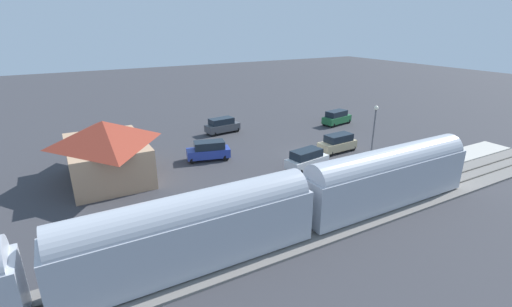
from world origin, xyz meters
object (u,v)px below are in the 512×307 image
object	(u,v)px
pedestrian_on_platform	(416,156)
light_pole_near_platform	(374,129)
pedestrian_waiting_far	(307,188)
suv_white	(307,159)
suv_tan	(338,143)
passenger_train	(192,229)
suv_charcoal	(222,125)
station_building	(106,149)
suv_green	(337,117)
suv_blue	(209,150)

from	to	relation	value
pedestrian_on_platform	light_pole_near_platform	bearing A→B (deg)	64.62
light_pole_near_platform	pedestrian_waiting_far	bearing A→B (deg)	105.13
suv_white	light_pole_near_platform	world-z (taller)	light_pole_near_platform
pedestrian_on_platform	suv_tan	distance (m)	9.06
passenger_train	light_pole_near_platform	size ratio (longest dim) A/B	7.45
suv_charcoal	light_pole_near_platform	bearing A→B (deg)	-157.13
station_building	light_pole_near_platform	world-z (taller)	light_pole_near_platform
passenger_train	station_building	bearing A→B (deg)	7.79
pedestrian_on_platform	pedestrian_waiting_far	distance (m)	15.41
suv_tan	station_building	bearing A→B (deg)	78.28
suv_charcoal	suv_tan	bearing A→B (deg)	-147.77
suv_green	light_pole_near_platform	distance (m)	18.34
passenger_train	station_building	xyz separation A→B (m)	(18.00, 2.46, 0.28)
station_building	pedestrian_on_platform	size ratio (longest dim) A/B	6.45
pedestrian_on_platform	light_pole_near_platform	distance (m)	6.03
passenger_train	suv_tan	xyz separation A→B (m)	(12.66, -23.27, -1.71)
suv_charcoal	suv_white	distance (m)	17.16
passenger_train	suv_white	distance (m)	19.41
suv_blue	suv_charcoal	bearing A→B (deg)	-32.60
suv_blue	pedestrian_on_platform	bearing A→B (deg)	-124.95
pedestrian_on_platform	pedestrian_waiting_far	world-z (taller)	same
passenger_train	suv_charcoal	xyz separation A→B (m)	(26.99, -14.23, -1.71)
pedestrian_waiting_far	suv_charcoal	xyz separation A→B (m)	(23.10, -2.23, -0.13)
suv_charcoal	pedestrian_waiting_far	bearing A→B (deg)	174.48
suv_green	passenger_train	bearing A→B (deg)	125.32
suv_green	suv_charcoal	distance (m)	18.05
pedestrian_on_platform	suv_charcoal	world-z (taller)	suv_charcoal
suv_white	light_pole_near_platform	size ratio (longest dim) A/B	0.74
passenger_train	suv_white	size ratio (longest dim) A/B	10.09
pedestrian_waiting_far	station_building	bearing A→B (deg)	45.71
passenger_train	suv_green	distance (m)	38.89
suv_blue	passenger_train	bearing A→B (deg)	154.83
light_pole_near_platform	station_building	bearing A→B (deg)	66.05
suv_green	suv_white	distance (m)	19.62
suv_green	suv_blue	world-z (taller)	same
station_building	suv_white	size ratio (longest dim) A/B	2.15
suv_tan	pedestrian_on_platform	bearing A→B (deg)	-152.92
passenger_train	suv_tan	distance (m)	26.54
pedestrian_on_platform	suv_blue	world-z (taller)	suv_blue
pedestrian_waiting_far	suv_green	bearing A→B (deg)	-46.69
suv_tan	light_pole_near_platform	size ratio (longest dim) A/B	0.72
pedestrian_on_platform	pedestrian_waiting_far	bearing A→B (deg)	92.62
suv_blue	light_pole_near_platform	world-z (taller)	light_pole_near_platform
suv_white	pedestrian_waiting_far	bearing A→B (deg)	143.27
pedestrian_waiting_far	suv_white	world-z (taller)	suv_white
pedestrian_on_platform	light_pole_near_platform	world-z (taller)	light_pole_near_platform
suv_blue	light_pole_near_platform	distance (m)	18.42
suv_blue	station_building	bearing A→B (deg)	89.33
suv_charcoal	suv_green	bearing A→B (deg)	-104.54
suv_green	light_pole_near_platform	size ratio (longest dim) A/B	0.74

